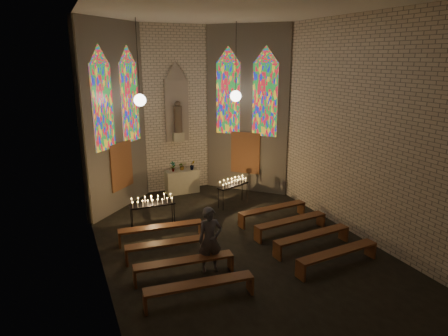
% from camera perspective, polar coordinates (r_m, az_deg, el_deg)
% --- Properties ---
extents(floor, '(12.00, 12.00, 0.00)m').
position_cam_1_polar(floor, '(12.80, 1.56, -10.88)').
color(floor, black).
rests_on(floor, ground).
extents(room, '(8.22, 12.43, 7.00)m').
position_cam_1_polar(room, '(14.71, -3.91, 7.81)').
color(room, beige).
rests_on(room, ground).
extents(altar, '(1.40, 0.60, 1.00)m').
position_cam_1_polar(altar, '(17.36, -6.01, -1.92)').
color(altar, '#B1AC91').
rests_on(altar, ground).
extents(flower_vase_left, '(0.26, 0.21, 0.44)m').
position_cam_1_polar(flower_vase_left, '(17.03, -7.31, 0.22)').
color(flower_vase_left, '#4C723F').
rests_on(flower_vase_left, altar).
extents(flower_vase_center, '(0.33, 0.30, 0.35)m').
position_cam_1_polar(flower_vase_center, '(17.24, -6.01, 0.30)').
color(flower_vase_center, '#4C723F').
rests_on(flower_vase_center, altar).
extents(flower_vase_right, '(0.25, 0.21, 0.41)m').
position_cam_1_polar(flower_vase_right, '(17.21, -4.55, 0.43)').
color(flower_vase_right, '#4C723F').
rests_on(flower_vase_right, altar).
extents(aisle_flower_pot, '(0.26, 0.26, 0.38)m').
position_cam_1_polar(aisle_flower_pot, '(14.74, -2.27, -6.36)').
color(aisle_flower_pot, '#4C723F').
rests_on(aisle_flower_pot, ground).
extents(votive_stand_left, '(1.53, 0.39, 1.12)m').
position_cam_1_polar(votive_stand_left, '(13.73, -10.22, -4.88)').
color(votive_stand_left, black).
rests_on(votive_stand_left, ground).
extents(votive_stand_right, '(1.46, 0.83, 1.05)m').
position_cam_1_polar(votive_stand_right, '(15.67, 1.30, -2.23)').
color(votive_stand_right, black).
rests_on(votive_stand_right, ground).
extents(pew_left_0, '(2.70, 0.62, 0.51)m').
position_cam_1_polar(pew_left_0, '(13.03, -8.98, -8.54)').
color(pew_left_0, '#552E18').
rests_on(pew_left_0, ground).
extents(pew_right_0, '(2.70, 0.62, 0.51)m').
position_cam_1_polar(pew_right_0, '(14.48, 6.97, -5.94)').
color(pew_right_0, '#552E18').
rests_on(pew_right_0, ground).
extents(pew_left_1, '(2.70, 0.62, 0.51)m').
position_cam_1_polar(pew_left_1, '(11.98, -7.50, -10.74)').
color(pew_left_1, '#552E18').
rests_on(pew_left_1, ground).
extents(pew_right_1, '(2.70, 0.62, 0.51)m').
position_cam_1_polar(pew_right_1, '(13.54, 9.54, -7.62)').
color(pew_right_1, '#552E18').
rests_on(pew_right_1, ground).
extents(pew_left_2, '(2.70, 0.62, 0.51)m').
position_cam_1_polar(pew_left_2, '(10.96, -5.71, -13.36)').
color(pew_left_2, '#552E18').
rests_on(pew_left_2, ground).
extents(pew_right_2, '(2.70, 0.62, 0.51)m').
position_cam_1_polar(pew_right_2, '(12.64, 12.50, -9.53)').
color(pew_right_2, '#552E18').
rests_on(pew_right_2, ground).
extents(pew_left_3, '(2.70, 0.62, 0.51)m').
position_cam_1_polar(pew_left_3, '(9.98, -3.51, -16.48)').
color(pew_left_3, '#552E18').
rests_on(pew_left_3, ground).
extents(pew_right_3, '(2.70, 0.62, 0.51)m').
position_cam_1_polar(pew_right_3, '(11.80, 15.94, -11.69)').
color(pew_right_3, '#552E18').
rests_on(pew_right_3, ground).
extents(visitor, '(0.71, 0.51, 1.85)m').
position_cam_1_polar(visitor, '(11.00, -2.01, -10.21)').
color(visitor, '#494952').
rests_on(visitor, ground).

